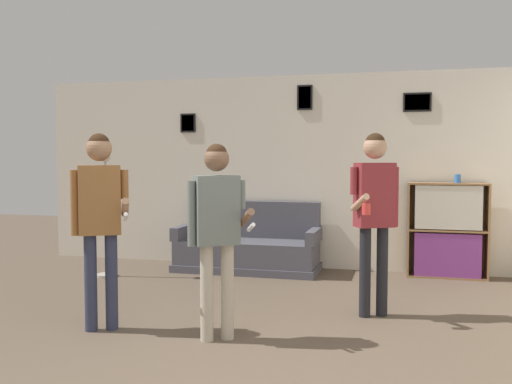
% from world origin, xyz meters
% --- Properties ---
extents(wall_back, '(8.08, 0.08, 2.70)m').
position_xyz_m(wall_back, '(0.00, 4.55, 1.35)').
color(wall_back, silver).
rests_on(wall_back, ground_plane).
extents(couch, '(1.96, 0.80, 0.94)m').
position_xyz_m(couch, '(-0.81, 4.13, 0.30)').
color(couch, '#4C4C56').
rests_on(couch, ground_plane).
extents(bookshelf, '(1.00, 0.30, 1.23)m').
position_xyz_m(bookshelf, '(1.81, 4.32, 0.61)').
color(bookshelf, olive).
rests_on(bookshelf, ground_plane).
extents(floor_lamp, '(0.28, 0.28, 1.63)m').
position_xyz_m(floor_lamp, '(-2.48, 3.27, 0.83)').
color(floor_lamp, '#ADA89E').
rests_on(floor_lamp, ground_plane).
extents(person_player_foreground_left, '(0.60, 0.39, 1.76)m').
position_xyz_m(person_player_foreground_left, '(-1.35, 1.15, 1.09)').
color(person_player_foreground_left, '#2D334C').
rests_on(person_player_foreground_left, ground_plane).
extents(person_player_foreground_center, '(0.60, 0.36, 1.66)m').
position_xyz_m(person_player_foreground_center, '(-0.25, 1.15, 1.02)').
color(person_player_foreground_center, '#B7AD99').
rests_on(person_player_foreground_center, ground_plane).
extents(person_watcher_holding_cup, '(0.45, 0.57, 1.78)m').
position_xyz_m(person_watcher_holding_cup, '(0.99, 2.22, 1.11)').
color(person_watcher_holding_cup, black).
rests_on(person_watcher_holding_cup, ground_plane).
extents(drinking_cup, '(0.08, 0.08, 0.11)m').
position_xyz_m(drinking_cup, '(1.92, 4.33, 1.28)').
color(drinking_cup, blue).
rests_on(drinking_cup, bookshelf).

